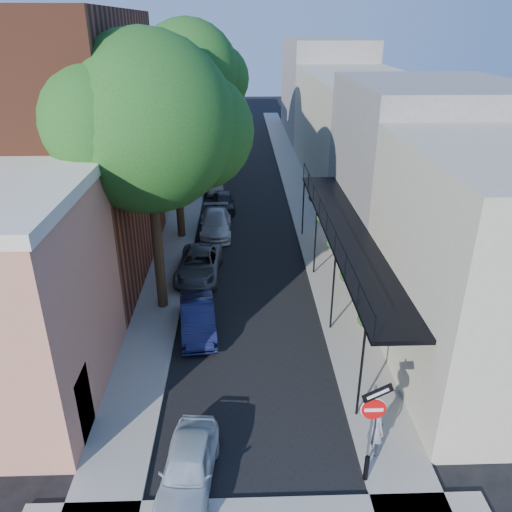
{
  "coord_description": "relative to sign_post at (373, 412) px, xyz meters",
  "views": [
    {
      "loc": [
        -0.3,
        -9.18,
        11.44
      ],
      "look_at": [
        0.29,
        9.27,
        2.8
      ],
      "focal_mm": 35.0,
      "sensor_mm": 36.0,
      "label": 1
    }
  ],
  "objects": [
    {
      "name": "sidewalk_left",
      "position": [
        -7.16,
        29.03,
        -1.98
      ],
      "size": [
        2.0,
        64.0,
        0.12
      ],
      "primitive_type": "cube",
      "color": "gray",
      "rests_on": "ground"
    },
    {
      "name": "sidewalk_right",
      "position": [
        0.84,
        29.03,
        -1.98
      ],
      "size": [
        2.0,
        64.0,
        0.12
      ],
      "primitive_type": "cube",
      "color": "gray",
      "rests_on": "ground"
    },
    {
      "name": "parked_car_c",
      "position": [
        -5.56,
        11.99,
        -1.41
      ],
      "size": [
        2.32,
        4.61,
        1.25
      ],
      "primitive_type": "imported",
      "rotation": [
        0.0,
        0.0,
        -0.05
      ],
      "color": "#53565A",
      "rests_on": "ground"
    },
    {
      "name": "oak_far",
      "position": [
        -6.51,
        26.3,
        6.22
      ],
      "size": [
        7.7,
        7.0,
        11.9
      ],
      "color": "black",
      "rests_on": "ground"
    },
    {
      "name": "pedestrian",
      "position": [
        0.3,
        0.5,
        -1.06
      ],
      "size": [
        0.59,
        0.72,
        1.72
      ],
      "primitive_type": "imported",
      "rotation": [
        0.0,
        0.0,
        1.89
      ],
      "color": "slate",
      "rests_on": "sidewalk_right"
    },
    {
      "name": "buildings_left",
      "position": [
        -12.46,
        27.79,
        2.9
      ],
      "size": [
        10.1,
        59.1,
        12.0
      ],
      "color": "tan",
      "rests_on": "ground"
    },
    {
      "name": "buildings_right",
      "position": [
        5.83,
        28.51,
        2.39
      ],
      "size": [
        9.8,
        55.0,
        10.0
      ],
      "color": "#B9B398",
      "rests_on": "ground"
    },
    {
      "name": "parked_car_e",
      "position": [
        -4.62,
        21.74,
        -1.46
      ],
      "size": [
        1.71,
        3.53,
        1.16
      ],
      "primitive_type": "imported",
      "rotation": [
        0.0,
        0.0,
        0.1
      ],
      "color": "black",
      "rests_on": "ground"
    },
    {
      "name": "sign_post",
      "position": [
        0.0,
        0.0,
        0.0
      ],
      "size": [
        0.89,
        0.17,
        2.99
      ],
      "color": "#595B60",
      "rests_on": "ground"
    },
    {
      "name": "parked_car_b",
      "position": [
        -5.27,
        7.09,
        -1.4
      ],
      "size": [
        1.79,
        3.99,
        1.27
      ],
      "primitive_type": "imported",
      "rotation": [
        0.0,
        0.0,
        0.12
      ],
      "color": "#13173C",
      "rests_on": "ground"
    },
    {
      "name": "oak_near",
      "position": [
        -6.53,
        9.29,
        5.84
      ],
      "size": [
        7.48,
        6.8,
        11.42
      ],
      "color": "black",
      "rests_on": "ground"
    },
    {
      "name": "ground",
      "position": [
        -3.16,
        -0.97,
        -2.04
      ],
      "size": [
        160.0,
        160.0,
        0.0
      ],
      "primitive_type": "plane",
      "color": "black",
      "rests_on": "ground"
    },
    {
      "name": "parked_car_d",
      "position": [
        -4.97,
        17.52,
        -1.39
      ],
      "size": [
        1.92,
        4.48,
        1.29
      ],
      "primitive_type": "imported",
      "rotation": [
        0.0,
        0.0,
        0.03
      ],
      "color": "#BCBCC1",
      "rests_on": "ground"
    },
    {
      "name": "parked_car_a",
      "position": [
        -4.97,
        -0.34,
        -1.44
      ],
      "size": [
        1.71,
        3.59,
        1.19
      ],
      "primitive_type": "imported",
      "rotation": [
        0.0,
        0.0,
        -0.09
      ],
      "color": "silver",
      "rests_on": "ground"
    },
    {
      "name": "oak_mid",
      "position": [
        -6.58,
        17.26,
        5.02
      ],
      "size": [
        6.6,
        6.0,
        10.2
      ],
      "color": "black",
      "rests_on": "ground"
    },
    {
      "name": "bollard",
      "position": [
        -0.16,
        -0.47,
        -1.52
      ],
      "size": [
        0.14,
        0.14,
        0.8
      ],
      "primitive_type": "cylinder",
      "color": "black",
      "rests_on": "sidewalk_right"
    },
    {
      "name": "parked_car_f",
      "position": [
        -5.43,
        25.66,
        -1.47
      ],
      "size": [
        1.57,
        3.54,
        1.13
      ],
      "primitive_type": "imported",
      "rotation": [
        0.0,
        0.0,
        0.11
      ],
      "color": "#6A6359",
      "rests_on": "ground"
    },
    {
      "name": "road_surface",
      "position": [
        -3.16,
        29.03,
        -2.03
      ],
      "size": [
        6.0,
        64.0,
        0.01
      ],
      "primitive_type": "cube",
      "color": "black",
      "rests_on": "ground"
    },
    {
      "name": "parked_car_g",
      "position": [
        -5.68,
        31.95,
        -1.44
      ],
      "size": [
        2.44,
        4.46,
        1.18
      ],
      "primitive_type": "imported",
      "rotation": [
        0.0,
        0.0,
        0.12
      ],
      "color": "#9198A4",
      "rests_on": "ground"
    }
  ]
}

